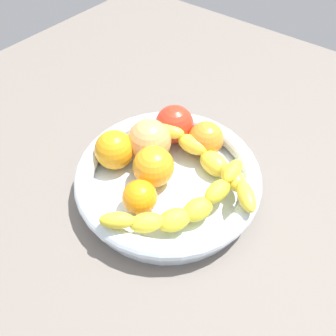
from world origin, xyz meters
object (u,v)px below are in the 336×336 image
(fruit_bowl, at_px, (168,178))
(banana_draped_left, at_px, (183,207))
(orange_mid_right, at_px, (140,197))
(orange_rear, at_px, (115,150))
(orange_mid_left, at_px, (206,139))
(tomato_red, at_px, (174,124))
(orange_front, at_px, (153,167))
(banana_draped_right, at_px, (211,162))
(peach_blush, at_px, (149,141))

(fruit_bowl, height_order, banana_draped_left, banana_draped_left)
(orange_mid_right, height_order, orange_rear, orange_rear)
(banana_draped_left, distance_m, orange_mid_left, 0.14)
(fruit_bowl, relative_size, orange_mid_right, 5.68)
(orange_mid_left, distance_m, orange_rear, 0.15)
(fruit_bowl, bearing_deg, orange_mid_right, -179.09)
(orange_mid_right, bearing_deg, tomato_red, 19.27)
(orange_front, height_order, orange_mid_left, orange_front)
(orange_front, height_order, tomato_red, tomato_red)
(banana_draped_right, bearing_deg, orange_mid_right, 160.11)
(orange_mid_left, bearing_deg, peach_blush, 135.01)
(peach_blush, height_order, tomato_red, peach_blush)
(fruit_bowl, distance_m, orange_mid_right, 0.07)
(fruit_bowl, height_order, orange_front, orange_front)
(fruit_bowl, bearing_deg, banana_draped_left, -125.56)
(orange_mid_right, bearing_deg, fruit_bowl, 0.91)
(banana_draped_left, distance_m, orange_front, 0.09)
(orange_front, distance_m, orange_mid_left, 0.11)
(orange_front, bearing_deg, fruit_bowl, -53.47)
(orange_mid_right, height_order, peach_blush, peach_blush)
(fruit_bowl, xyz_separation_m, banana_draped_right, (0.05, -0.04, 0.02))
(orange_mid_right, distance_m, tomato_red, 0.16)
(orange_rear, height_order, peach_blush, peach_blush)
(orange_front, bearing_deg, orange_mid_left, -14.97)
(orange_front, bearing_deg, orange_rear, 98.27)
(banana_draped_right, distance_m, peach_blush, 0.11)
(orange_front, relative_size, peach_blush, 0.90)
(peach_blush, bearing_deg, banana_draped_left, -119.71)
(orange_mid_right, bearing_deg, peach_blush, 32.82)
(orange_rear, bearing_deg, orange_mid_right, -114.89)
(banana_draped_right, distance_m, orange_mid_left, 0.05)
(orange_front, relative_size, orange_rear, 1.01)
(fruit_bowl, bearing_deg, banana_draped_right, -40.05)
(fruit_bowl, bearing_deg, peach_blush, 67.57)
(orange_mid_left, distance_m, tomato_red, 0.06)
(orange_mid_left, distance_m, orange_mid_right, 0.16)
(orange_front, distance_m, tomato_red, 0.10)
(banana_draped_right, bearing_deg, peach_blush, 105.96)
(tomato_red, bearing_deg, orange_mid_left, -83.83)
(orange_mid_left, bearing_deg, tomato_red, 96.17)
(orange_rear, bearing_deg, banana_draped_right, -60.48)
(banana_draped_right, relative_size, orange_front, 3.47)
(orange_front, height_order, orange_rear, same)
(banana_draped_left, bearing_deg, orange_front, 68.75)
(peach_blush, bearing_deg, orange_mid_right, -147.18)
(fruit_bowl, distance_m, banana_draped_left, 0.08)
(orange_front, xyz_separation_m, tomato_red, (0.10, 0.03, 0.00))
(orange_front, relative_size, orange_mid_left, 1.09)
(peach_blush, bearing_deg, fruit_bowl, -112.43)
(orange_mid_left, bearing_deg, orange_mid_right, 176.84)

